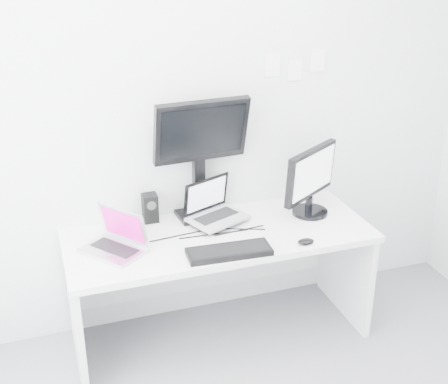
# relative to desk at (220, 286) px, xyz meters

# --- Properties ---
(back_wall) EXTENTS (3.60, 0.00, 3.60)m
(back_wall) POSITION_rel_desk_xyz_m (0.00, 0.35, 0.99)
(back_wall) COLOR silver
(back_wall) RESTS_ON ground
(desk) EXTENTS (1.80, 0.70, 0.73)m
(desk) POSITION_rel_desk_xyz_m (0.00, 0.00, 0.00)
(desk) COLOR white
(desk) RESTS_ON ground
(macbook) EXTENTS (0.40, 0.42, 0.25)m
(macbook) POSITION_rel_desk_xyz_m (-0.63, -0.03, 0.49)
(macbook) COLOR #B6B6BB
(macbook) RESTS_ON desk
(speaker) EXTENTS (0.11, 0.11, 0.18)m
(speaker) POSITION_rel_desk_xyz_m (-0.35, 0.29, 0.45)
(speaker) COLOR black
(speaker) RESTS_ON desk
(dell_laptop) EXTENTS (0.41, 0.37, 0.28)m
(dell_laptop) POSITION_rel_desk_xyz_m (0.03, 0.12, 0.50)
(dell_laptop) COLOR #9D9FA5
(dell_laptop) RESTS_ON desk
(rear_monitor) EXTENTS (0.58, 0.24, 0.77)m
(rear_monitor) POSITION_rel_desk_xyz_m (-0.03, 0.26, 0.75)
(rear_monitor) COLOR black
(rear_monitor) RESTS_ON desk
(samsung_monitor) EXTENTS (0.53, 0.45, 0.45)m
(samsung_monitor) POSITION_rel_desk_xyz_m (0.62, 0.07, 0.59)
(samsung_monitor) COLOR black
(samsung_monitor) RESTS_ON desk
(keyboard) EXTENTS (0.47, 0.19, 0.03)m
(keyboard) POSITION_rel_desk_xyz_m (-0.03, -0.25, 0.38)
(keyboard) COLOR black
(keyboard) RESTS_ON desk
(mouse) EXTENTS (0.10, 0.06, 0.03)m
(mouse) POSITION_rel_desk_xyz_m (0.42, -0.28, 0.38)
(mouse) COLOR black
(mouse) RESTS_ON desk
(wall_note_0) EXTENTS (0.10, 0.00, 0.14)m
(wall_note_0) POSITION_rel_desk_xyz_m (0.45, 0.34, 1.26)
(wall_note_0) COLOR white
(wall_note_0) RESTS_ON back_wall
(wall_note_1) EXTENTS (0.09, 0.00, 0.13)m
(wall_note_1) POSITION_rel_desk_xyz_m (0.60, 0.34, 1.22)
(wall_note_1) COLOR white
(wall_note_1) RESTS_ON back_wall
(wall_note_2) EXTENTS (0.10, 0.00, 0.14)m
(wall_note_2) POSITION_rel_desk_xyz_m (0.75, 0.34, 1.26)
(wall_note_2) COLOR white
(wall_note_2) RESTS_ON back_wall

